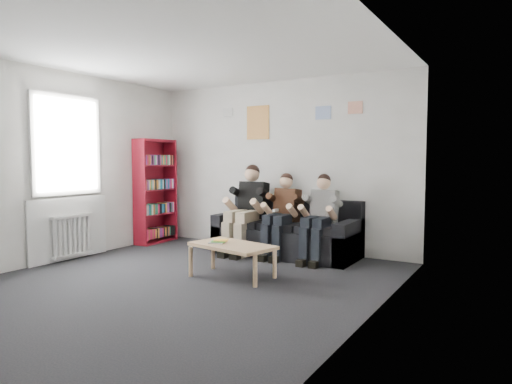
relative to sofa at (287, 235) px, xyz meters
The scene contains 14 objects.
room_shell 2.36m from the sofa, 99.43° to the right, with size 5.00×5.00×5.00m.
sofa is the anchor object (origin of this frame).
bookshelf 2.52m from the sofa, behind, with size 0.27×0.81×1.79m.
coffee_table 1.54m from the sofa, 88.80° to the right, with size 1.03×0.57×0.41m.
game_cases 1.57m from the sofa, 95.70° to the right, with size 0.21×0.18×0.04m.
person_left 0.74m from the sofa, 161.49° to the right, with size 0.43×0.91×1.36m.
person_middle 0.38m from the sofa, 90.00° to the right, with size 0.37×0.78×1.24m.
person_right 0.71m from the sofa, 17.89° to the right, with size 0.36×0.78×1.24m.
radiator 3.13m from the sofa, 142.87° to the right, with size 0.10×0.64×0.60m.
window 3.27m from the sofa, 143.67° to the right, with size 0.05×1.30×2.36m.
poster_large 1.94m from the sofa, 151.98° to the left, with size 0.42×0.01×0.55m, color #D4D24A.
poster_blue 1.93m from the sofa, 44.61° to the left, with size 0.25×0.01×0.20m, color #3E76D4.
poster_pink 2.14m from the sofa, 23.76° to the left, with size 0.22×0.01×0.18m, color #D241A5.
poster_sign 2.40m from the sofa, 163.56° to the left, with size 0.20×0.01×0.14m, color silver.
Camera 1 is at (3.45, -4.02, 1.44)m, focal length 32.00 mm.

